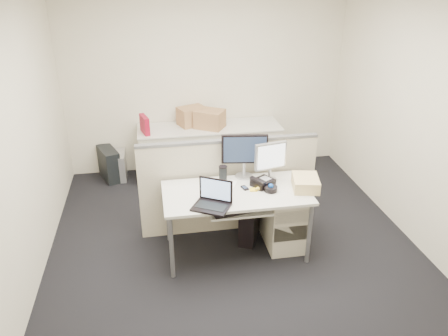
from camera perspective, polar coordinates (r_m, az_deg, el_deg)
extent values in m
cube|color=black|center=(4.87, 1.50, -10.71)|extent=(4.00, 4.50, 0.01)
cube|color=beige|center=(6.33, -2.40, 11.60)|extent=(4.00, 0.02, 2.70)
cube|color=beige|center=(2.34, 13.07, -15.76)|extent=(4.00, 0.02, 2.70)
cube|color=beige|center=(4.31, -25.38, 2.27)|extent=(0.02, 4.50, 2.70)
cube|color=beige|center=(4.99, 24.94, 5.35)|extent=(0.02, 4.50, 2.70)
cube|color=silver|center=(4.48, 1.60, -3.26)|extent=(1.50, 0.75, 0.03)
cylinder|color=slate|center=(4.33, -6.86, -10.29)|extent=(0.04, 0.04, 0.70)
cylinder|color=slate|center=(4.88, -7.35, -5.86)|extent=(0.04, 0.04, 0.70)
cylinder|color=slate|center=(4.58, 11.07, -8.41)|extent=(0.04, 0.04, 0.70)
cylinder|color=slate|center=(5.10, 8.59, -4.44)|extent=(0.04, 0.04, 0.70)
cube|color=silver|center=(4.38, 2.05, -5.47)|extent=(0.62, 0.32, 0.02)
cube|color=beige|center=(4.85, 7.86, -6.46)|extent=(0.40, 0.55, 0.65)
cube|color=#ABA18A|center=(4.94, 0.57, -2.49)|extent=(2.00, 0.06, 1.10)
cube|color=beige|center=(6.35, -1.85, 2.20)|extent=(2.00, 0.60, 0.72)
cube|color=black|center=(4.67, 2.68, 1.56)|extent=(0.51, 0.26, 0.49)
cube|color=#B7B7BC|center=(4.62, 6.07, 0.73)|extent=(0.38, 0.24, 0.43)
cube|color=black|center=(4.13, -1.70, -3.71)|extent=(0.42, 0.39, 0.26)
cylinder|color=black|center=(4.49, 6.12, -2.72)|extent=(0.15, 0.15, 0.05)
cube|color=black|center=(4.59, 5.09, -1.93)|extent=(0.28, 0.26, 0.07)
cube|color=white|center=(4.55, -0.17, -2.43)|extent=(0.35, 0.38, 0.01)
cube|color=yellow|center=(4.51, 3.85, -2.84)|extent=(0.08, 0.08, 0.01)
cylinder|color=black|center=(4.61, -0.14, -0.92)|extent=(0.09, 0.09, 0.18)
ellipsoid|color=#FFE744|center=(4.53, 5.07, -2.50)|extent=(0.21, 0.12, 0.04)
cube|color=black|center=(4.53, 2.72, -2.61)|extent=(0.08, 0.11, 0.01)
cube|color=tan|center=(4.59, 10.60, -1.92)|extent=(0.32, 0.38, 0.12)
cube|color=black|center=(4.32, 1.51, -5.52)|extent=(0.49, 0.24, 0.03)
cube|color=black|center=(4.95, 3.36, -7.23)|extent=(0.33, 0.45, 0.39)
cube|color=black|center=(6.48, -14.77, 0.54)|extent=(0.36, 0.53, 0.46)
cube|color=#B7B7BC|center=(6.48, -13.42, 0.35)|extent=(0.17, 0.41, 0.38)
cube|color=#9D7846|center=(6.26, -4.21, 6.69)|extent=(0.45, 0.39, 0.28)
cube|color=#9D7846|center=(6.13, -1.87, 6.33)|extent=(0.48, 0.45, 0.27)
cube|color=maroon|center=(6.03, -10.32, 5.51)|extent=(0.14, 0.29, 0.26)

